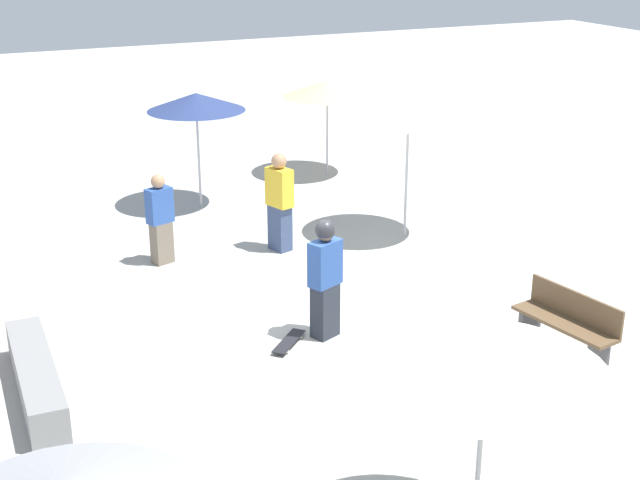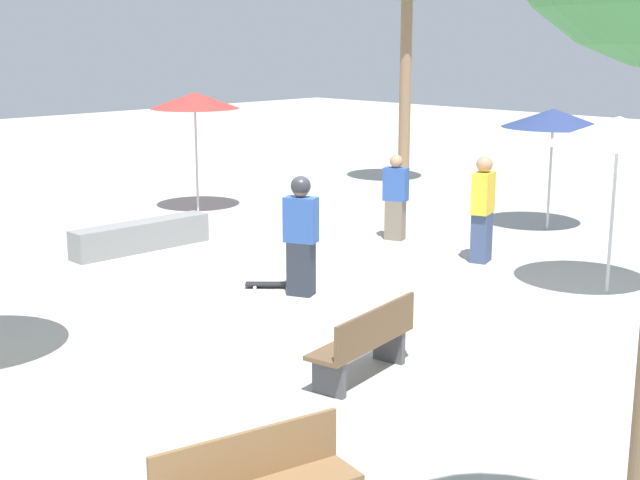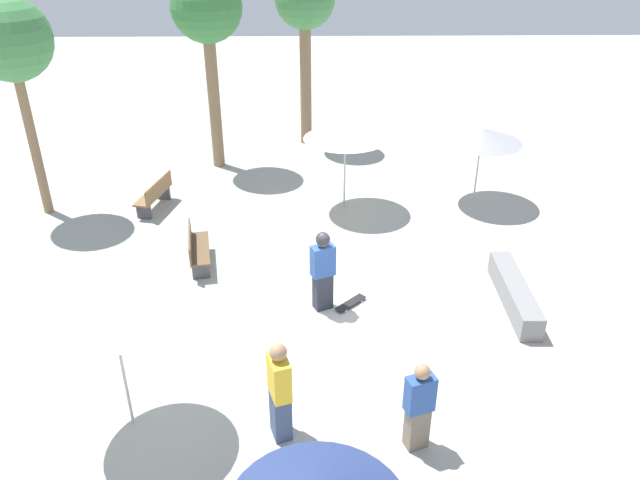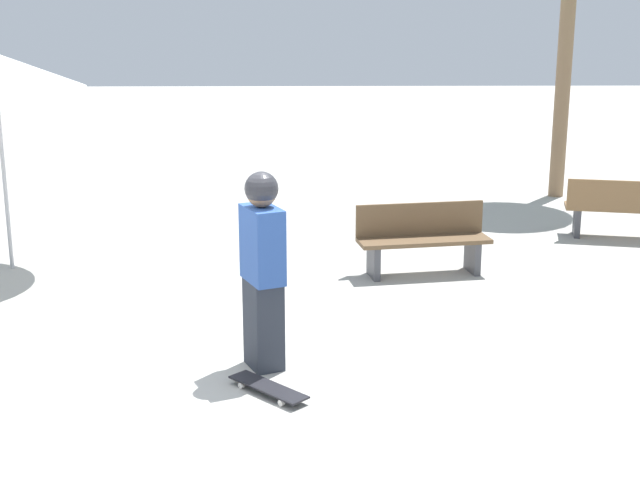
{
  "view_description": "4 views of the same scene",
  "coord_description": "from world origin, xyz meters",
  "px_view_note": "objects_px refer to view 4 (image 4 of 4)",
  "views": [
    {
      "loc": [
        -4.69,
        -11.24,
        5.82
      ],
      "look_at": [
        0.26,
        -0.43,
        1.42
      ],
      "focal_mm": 50.0,
      "sensor_mm": 36.0,
      "label": 1
    },
    {
      "loc": [
        9.42,
        -9.49,
        3.77
      ],
      "look_at": [
        0.75,
        -0.75,
        0.94
      ],
      "focal_mm": 50.0,
      "sensor_mm": 36.0,
      "label": 2
    },
    {
      "loc": [
        0.5,
        10.24,
        7.62
      ],
      "look_at": [
        0.3,
        -0.98,
        1.43
      ],
      "focal_mm": 35.0,
      "sensor_mm": 36.0,
      "label": 3
    },
    {
      "loc": [
        -7.27,
        -0.99,
        3.15
      ],
      "look_at": [
        0.58,
        -1.15,
        1.09
      ],
      "focal_mm": 50.0,
      "sensor_mm": 36.0,
      "label": 4
    }
  ],
  "objects_px": {
    "bench_near": "(625,209)",
    "bench_far": "(423,239)",
    "skateboard": "(268,387)",
    "skater_main": "(263,264)"
  },
  "relations": [
    {
      "from": "skateboard",
      "to": "bench_near",
      "type": "bearing_deg",
      "value": 92.3
    },
    {
      "from": "skateboard",
      "to": "skater_main",
      "type": "bearing_deg",
      "value": 140.9
    },
    {
      "from": "bench_near",
      "to": "skateboard",
      "type": "bearing_deg",
      "value": -120.42
    },
    {
      "from": "bench_far",
      "to": "skater_main",
      "type": "bearing_deg",
      "value": 48.53
    },
    {
      "from": "skater_main",
      "to": "bench_far",
      "type": "xyz_separation_m",
      "value": [
        2.9,
        -1.81,
        -0.54
      ]
    },
    {
      "from": "skateboard",
      "to": "bench_near",
      "type": "xyz_separation_m",
      "value": [
        5.12,
        -4.79,
        0.37
      ]
    },
    {
      "from": "skateboard",
      "to": "bench_far",
      "type": "distance_m",
      "value": 3.92
    },
    {
      "from": "bench_near",
      "to": "bench_far",
      "type": "bearing_deg",
      "value": -139.14
    },
    {
      "from": "bench_far",
      "to": "bench_near",
      "type": "bearing_deg",
      "value": -161.32
    },
    {
      "from": "bench_near",
      "to": "bench_far",
      "type": "height_order",
      "value": "same"
    }
  ]
}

